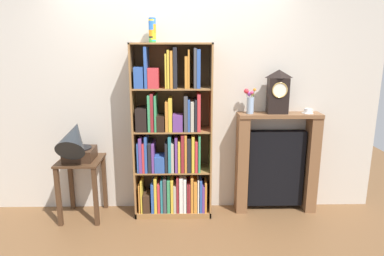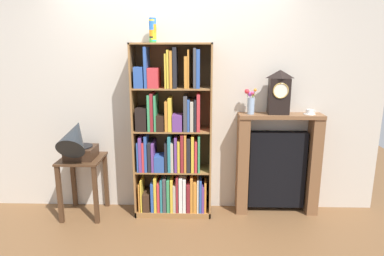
{
  "view_description": "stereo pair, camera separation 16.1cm",
  "coord_description": "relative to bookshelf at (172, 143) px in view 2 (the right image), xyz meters",
  "views": [
    {
      "loc": [
        0.14,
        -3.44,
        1.84
      ],
      "look_at": [
        0.21,
        0.1,
        0.99
      ],
      "focal_mm": 31.61,
      "sensor_mm": 36.0,
      "label": 1
    },
    {
      "loc": [
        0.3,
        -3.44,
        1.84
      ],
      "look_at": [
        0.21,
        0.1,
        0.99
      ],
      "focal_mm": 31.61,
      "sensor_mm": 36.0,
      "label": 2
    }
  ],
  "objects": [
    {
      "name": "ground_plane",
      "position": [
        0.01,
        -0.09,
        -0.84
      ],
      "size": [
        7.44,
        6.4,
        0.02
      ],
      "primitive_type": "cube",
      "color": "brown"
    },
    {
      "name": "wall_back",
      "position": [
        0.1,
        0.21,
        0.52
      ],
      "size": [
        4.44,
        0.08,
        2.68
      ],
      "primitive_type": "cube",
      "color": "beige",
      "rests_on": "ground"
    },
    {
      "name": "bookshelf",
      "position": [
        0.0,
        0.0,
        0.0
      ],
      "size": [
        0.84,
        0.32,
        1.88
      ],
      "color": "olive",
      "rests_on": "ground"
    },
    {
      "name": "cup_stack",
      "position": [
        -0.18,
        0.05,
        1.18
      ],
      "size": [
        0.07,
        0.07,
        0.25
      ],
      "color": "green",
      "rests_on": "bookshelf"
    },
    {
      "name": "side_table_left",
      "position": [
        -0.98,
        -0.06,
        -0.34
      ],
      "size": [
        0.45,
        0.46,
        0.67
      ],
      "color": "#472D1C",
      "rests_on": "ground"
    },
    {
      "name": "gramophone",
      "position": [
        -0.98,
        -0.16,
        0.07
      ],
      "size": [
        0.3,
        0.52,
        0.51
      ],
      "color": "#382316",
      "rests_on": "side_table_left"
    },
    {
      "name": "fireplace_mantel",
      "position": [
        1.17,
        0.08,
        -0.27
      ],
      "size": [
        0.91,
        0.23,
        1.14
      ],
      "color": "brown",
      "rests_on": "ground"
    },
    {
      "name": "mantel_clock",
      "position": [
        1.14,
        0.06,
        0.55
      ],
      "size": [
        0.22,
        0.14,
        0.47
      ],
      "color": "black",
      "rests_on": "fireplace_mantel"
    },
    {
      "name": "flower_vase",
      "position": [
        0.84,
        0.06,
        0.44
      ],
      "size": [
        0.12,
        0.09,
        0.28
      ],
      "color": "#99B2D1",
      "rests_on": "fireplace_mantel"
    },
    {
      "name": "teacup_with_saucer",
      "position": [
        1.48,
        0.06,
        0.34
      ],
      "size": [
        0.13,
        0.12,
        0.05
      ],
      "color": "white",
      "rests_on": "fireplace_mantel"
    }
  ]
}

